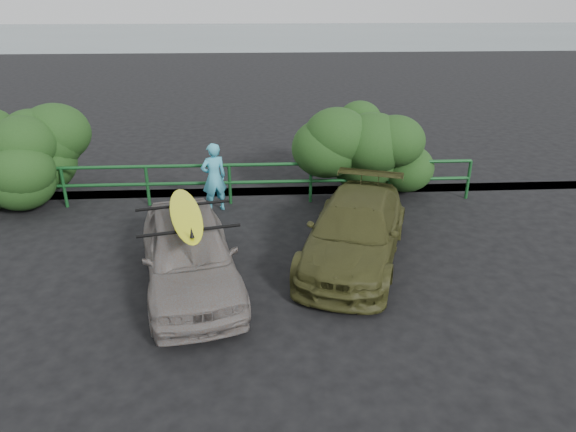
% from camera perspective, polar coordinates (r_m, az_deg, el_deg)
% --- Properties ---
extents(ground, '(80.00, 80.00, 0.00)m').
position_cam_1_polar(ground, '(8.63, -14.64, -11.38)').
color(ground, black).
extents(ocean, '(200.00, 200.00, 0.00)m').
position_cam_1_polar(ocean, '(67.13, -5.11, 19.38)').
color(ocean, slate).
rests_on(ocean, ground).
extents(guardrail, '(14.00, 0.08, 1.04)m').
position_cam_1_polar(guardrail, '(12.81, -10.96, 3.45)').
color(guardrail, '#164E21').
rests_on(guardrail, ground).
extents(shrub_right, '(3.20, 2.40, 2.14)m').
position_cam_1_polar(shrub_right, '(13.40, 10.96, 6.81)').
color(shrub_right, '#214419').
rests_on(shrub_right, ground).
extents(sedan, '(2.37, 4.14, 1.32)m').
position_cam_1_polar(sedan, '(9.13, -10.93, -4.11)').
color(sedan, slate).
rests_on(sedan, ground).
extents(olive_vehicle, '(3.03, 4.55, 1.22)m').
position_cam_1_polar(olive_vehicle, '(10.00, 7.46, -1.62)').
color(olive_vehicle, '#3C3D1B').
rests_on(olive_vehicle, ground).
extents(man, '(0.71, 0.60, 1.66)m').
position_cam_1_polar(man, '(12.25, -8.23, 4.25)').
color(man, '#42ACC7').
rests_on(man, ground).
extents(roof_rack, '(1.86, 1.48, 0.05)m').
position_cam_1_polar(roof_rack, '(8.83, -11.27, -0.14)').
color(roof_rack, black).
rests_on(roof_rack, sedan).
extents(surfboard, '(1.03, 2.51, 0.07)m').
position_cam_1_polar(surfboard, '(8.81, -11.30, 0.24)').
color(surfboard, yellow).
rests_on(surfboard, roof_rack).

